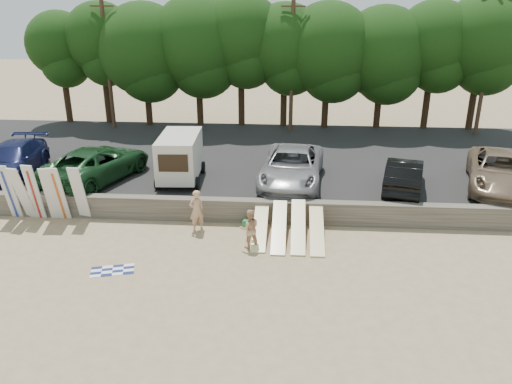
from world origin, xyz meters
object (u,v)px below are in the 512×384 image
beachgoer_a (197,210)px  car_3 (404,175)px  car_1 (97,163)px  beachgoer_b (250,229)px  car_4 (502,172)px  car_2 (292,167)px  car_0 (12,160)px  box_trailer (180,156)px  cooler (248,224)px

beachgoer_a → car_3: bearing=165.8°
car_1 → beachgoer_b: car_1 is taller
car_4 → car_2: bearing=-164.1°
car_2 → car_0: bearing=-175.1°
car_4 → beachgoer_a: (-13.50, -3.95, -0.67)m
car_3 → box_trailer: bearing=11.5°
car_4 → cooler: (-11.44, -3.53, -1.39)m
car_4 → beachgoer_a: 14.09m
box_trailer → beachgoer_a: (1.51, -3.98, -1.08)m
box_trailer → car_0: 8.53m
car_2 → car_3: car_2 is taller
box_trailer → car_2: (5.36, 0.03, -0.43)m
car_0 → cooler: 12.72m
car_1 → car_3: bearing=-162.9°
car_0 → car_2: car_2 is taller
car_0 → car_3: size_ratio=1.21×
cooler → car_3: bearing=37.5°
box_trailer → car_3: (10.50, -0.49, -0.52)m
car_2 → car_4: size_ratio=0.98×
beachgoer_b → car_4: bearing=-166.4°
car_0 → car_4: (23.53, -0.18, 0.06)m
car_0 → cooler: size_ratio=14.38×
box_trailer → car_2: box_trailer is taller
box_trailer → car_3: bearing=-5.8°
car_0 → car_1: bearing=-10.0°
car_2 → car_4: bearing=5.0°
beachgoer_b → cooler: size_ratio=4.17×
car_0 → car_3: 19.02m
car_3 → beachgoer_b: size_ratio=2.86×
box_trailer → car_0: (-8.51, 0.15, -0.47)m
beachgoer_a → beachgoer_b: (2.30, -1.37, -0.09)m
car_1 → beachgoer_b: (7.87, -5.17, -0.74)m
car_1 → cooler: (7.63, -3.37, -1.37)m
car_2 → beachgoer_b: 5.66m
car_1 → car_4: bearing=-161.2°
car_1 → cooler: 8.45m
car_0 → car_1: size_ratio=0.91×
cooler → beachgoer_b: bearing=-68.9°
car_2 → beachgoer_a: bearing=-128.4°
car_0 → beachgoer_a: size_ratio=3.09×
beachgoer_a → car_0: bearing=-57.9°
car_2 → cooler: 4.24m
beachgoer_a → beachgoer_b: size_ratio=1.12×
car_1 → cooler: car_1 is taller
car_1 → car_4: (19.07, 0.16, 0.02)m
car_0 → car_1: car_1 is taller
car_3 → car_4: bearing=-159.9°
car_0 → cooler: bearing=-22.7°
beachgoer_b → car_2: bearing=-117.9°
car_2 → car_4: 9.65m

